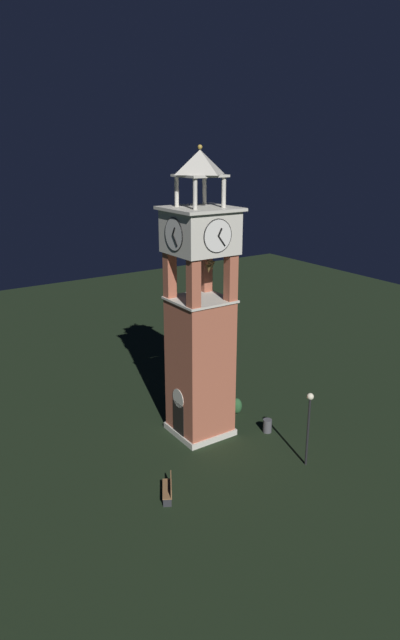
{
  "coord_description": "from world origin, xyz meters",
  "views": [
    {
      "loc": [
        23.31,
        -15.56,
        15.99
      ],
      "look_at": [
        0.0,
        0.0,
        6.91
      ],
      "focal_mm": 30.01,
      "sensor_mm": 36.0,
      "label": 1
    }
  ],
  "objects_px": {
    "park_bench": "(168,488)",
    "clock_tower": "(200,325)",
    "lamp_post": "(309,416)",
    "trash_bin": "(267,426)"
  },
  "relations": [
    {
      "from": "clock_tower",
      "to": "trash_bin",
      "type": "distance_m",
      "value": 7.38
    },
    {
      "from": "park_bench",
      "to": "lamp_post",
      "type": "distance_m",
      "value": 7.98
    },
    {
      "from": "clock_tower",
      "to": "lamp_post",
      "type": "height_order",
      "value": "clock_tower"
    },
    {
      "from": "park_bench",
      "to": "trash_bin",
      "type": "xyz_separation_m",
      "value": [
        -2.1,
        7.97,
        -0.08
      ]
    },
    {
      "from": "clock_tower",
      "to": "park_bench",
      "type": "height_order",
      "value": "clock_tower"
    },
    {
      "from": "park_bench",
      "to": "trash_bin",
      "type": "relative_size",
      "value": 2.01
    },
    {
      "from": "park_bench",
      "to": "clock_tower",
      "type": "bearing_deg",
      "value": 132.72
    },
    {
      "from": "clock_tower",
      "to": "lamp_post",
      "type": "xyz_separation_m",
      "value": [
        6.0,
        2.72,
        -3.78
      ]
    },
    {
      "from": "clock_tower",
      "to": "lamp_post",
      "type": "bearing_deg",
      "value": 24.43
    },
    {
      "from": "trash_bin",
      "to": "clock_tower",
      "type": "bearing_deg",
      "value": -124.8
    }
  ]
}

